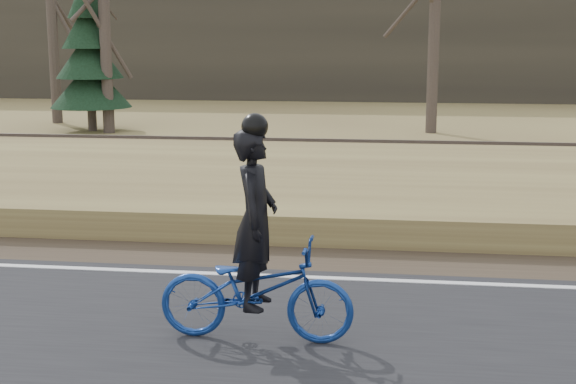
# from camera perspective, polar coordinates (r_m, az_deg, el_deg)

# --- Properties ---
(ground) EXTENTS (120.00, 120.00, 0.00)m
(ground) POSITION_cam_1_polar(r_m,az_deg,el_deg) (10.92, -16.79, -5.77)
(ground) COLOR #978B4D
(ground) RESTS_ON ground
(edge_line) EXTENTS (120.00, 0.12, 0.01)m
(edge_line) POSITION_cam_1_polar(r_m,az_deg,el_deg) (11.07, -16.39, -5.15)
(edge_line) COLOR silver
(edge_line) RESTS_ON road
(shoulder) EXTENTS (120.00, 1.60, 0.04)m
(shoulder) POSITION_cam_1_polar(r_m,az_deg,el_deg) (11.97, -14.46, -4.06)
(shoulder) COLOR #473A2B
(shoulder) RESTS_ON ground
(embankment) EXTENTS (120.00, 5.00, 0.44)m
(embankment) POSITION_cam_1_polar(r_m,az_deg,el_deg) (14.67, -10.17, -0.30)
(embankment) COLOR #978B4D
(embankment) RESTS_ON ground
(ballast) EXTENTS (120.00, 3.00, 0.45)m
(ballast) POSITION_cam_1_polar(r_m,az_deg,el_deg) (18.27, -6.58, 2.05)
(ballast) COLOR slate
(ballast) RESTS_ON ground
(railroad) EXTENTS (120.00, 2.40, 0.29)m
(railroad) POSITION_cam_1_polar(r_m,az_deg,el_deg) (18.22, -6.60, 2.99)
(railroad) COLOR black
(railroad) RESTS_ON ballast
(treeline_backdrop) EXTENTS (120.00, 4.00, 6.00)m
(treeline_backdrop) POSITION_cam_1_polar(r_m,az_deg,el_deg) (39.74, 1.15, 11.00)
(treeline_backdrop) COLOR #383328
(treeline_backdrop) RESTS_ON ground
(cyclist) EXTENTS (1.97, 0.72, 2.29)m
(cyclist) POSITION_cam_1_polar(r_m,az_deg,el_deg) (8.01, -2.29, -5.59)
(cyclist) COLOR navy
(cyclist) RESTS_ON road
(bare_tree_left) EXTENTS (0.36, 0.36, 8.25)m
(bare_tree_left) POSITION_cam_1_polar(r_m,az_deg,el_deg) (29.62, -16.49, 12.69)
(bare_tree_left) COLOR #4A3E36
(bare_tree_left) RESTS_ON ground
(bare_tree_near_left) EXTENTS (0.36, 0.36, 6.79)m
(bare_tree_near_left) POSITION_cam_1_polar(r_m,az_deg,el_deg) (26.14, -12.91, 11.53)
(bare_tree_near_left) COLOR #4A3E36
(bare_tree_near_left) RESTS_ON ground
(conifer) EXTENTS (2.60, 2.60, 5.09)m
(conifer) POSITION_cam_1_polar(r_m,az_deg,el_deg) (26.85, -13.95, 9.36)
(conifer) COLOR #4A3E36
(conifer) RESTS_ON ground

